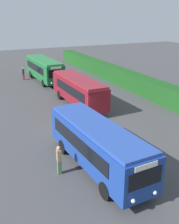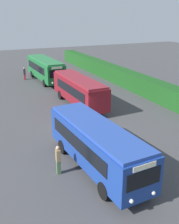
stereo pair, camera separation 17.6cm
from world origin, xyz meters
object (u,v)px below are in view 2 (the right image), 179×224
(bus_maroon, at_px, (79,90))
(bus_blue, at_px, (97,144))
(person_left, at_px, (25,73))
(person_center, at_px, (57,72))
(bus_green, at_px, (45,68))
(person_right, at_px, (58,159))

(bus_maroon, xyz_separation_m, bus_blue, (12.01, -3.71, 0.00))
(bus_maroon, bearing_deg, person_left, 10.14)
(bus_maroon, relative_size, person_center, 5.72)
(person_center, bearing_deg, bus_green, -92.41)
(bus_blue, bearing_deg, person_center, 164.03)
(bus_green, xyz_separation_m, bus_blue, (23.98, -3.44, -0.08))
(bus_blue, height_order, person_right, bus_blue)
(person_center, xyz_separation_m, person_right, (24.95, -7.92, 0.13))
(bus_maroon, distance_m, bus_blue, 12.57)
(bus_green, relative_size, bus_blue, 1.07)
(bus_maroon, height_order, person_left, bus_maroon)
(person_left, xyz_separation_m, person_center, (0.62, 4.67, -0.07))
(bus_blue, bearing_deg, person_left, 174.44)
(bus_maroon, distance_m, person_center, 13.50)
(bus_green, distance_m, bus_blue, 24.23)
(person_right, bearing_deg, bus_green, -98.71)
(bus_maroon, xyz_separation_m, person_center, (-13.35, 1.81, -0.85))
(bus_maroon, bearing_deg, person_right, 150.81)
(bus_maroon, distance_m, person_right, 13.14)
(person_left, bearing_deg, person_center, -171.06)
(bus_blue, relative_size, person_center, 5.64)
(bus_green, xyz_separation_m, person_right, (23.57, -5.83, -0.80))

